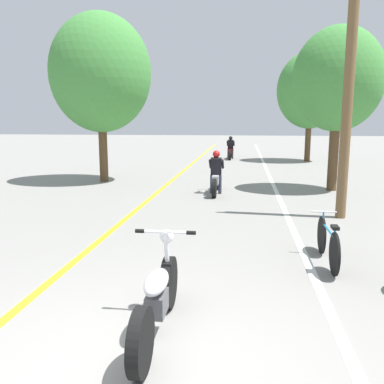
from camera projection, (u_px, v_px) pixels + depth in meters
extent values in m
plane|color=gray|center=(125.00, 369.00, 3.87)|extent=(120.00, 120.00, 0.00)
cube|color=yellow|center=(174.00, 179.00, 16.43)|extent=(0.14, 48.00, 0.01)
cube|color=white|center=(271.00, 180.00, 15.95)|extent=(0.14, 48.00, 0.01)
cylinder|color=brown|center=(348.00, 89.00, 9.36)|extent=(0.24, 0.24, 6.10)
cylinder|color=#513A23|center=(334.00, 150.00, 13.49)|extent=(0.32, 0.32, 2.72)
ellipsoid|color=#42893D|center=(338.00, 79.00, 13.09)|extent=(2.91, 2.62, 3.35)
cylinder|color=#513A23|center=(308.00, 137.00, 23.13)|extent=(0.32, 0.32, 2.82)
ellipsoid|color=#42893D|center=(310.00, 90.00, 22.67)|extent=(3.70, 3.33, 4.26)
cylinder|color=#513A23|center=(103.00, 144.00, 15.48)|extent=(0.32, 0.32, 2.86)
ellipsoid|color=#42893D|center=(100.00, 73.00, 15.02)|extent=(3.78, 3.40, 4.34)
cylinder|color=black|center=(169.00, 282.00, 5.11)|extent=(0.12, 0.65, 0.65)
cylinder|color=black|center=(141.00, 342.00, 3.73)|extent=(0.12, 0.65, 0.65)
ellipsoid|color=silver|center=(156.00, 282.00, 4.37)|extent=(0.24, 0.65, 0.20)
cube|color=#4C4C51|center=(157.00, 303.00, 4.41)|extent=(0.20, 0.36, 0.24)
cylinder|color=silver|center=(167.00, 258.00, 4.96)|extent=(0.06, 0.23, 0.72)
cylinder|color=silver|center=(165.00, 232.00, 4.81)|extent=(0.62, 0.04, 0.04)
cylinder|color=black|center=(140.00, 231.00, 4.85)|extent=(0.11, 0.05, 0.05)
cylinder|color=black|center=(191.00, 233.00, 4.77)|extent=(0.11, 0.05, 0.05)
sphere|color=silver|center=(167.00, 236.00, 4.91)|extent=(0.17, 0.17, 0.17)
cylinder|color=black|center=(217.00, 181.00, 13.84)|extent=(0.12, 0.59, 0.59)
cylinder|color=black|center=(214.00, 188.00, 12.36)|extent=(0.12, 0.59, 0.59)
cube|color=silver|center=(216.00, 179.00, 13.07)|extent=(0.20, 0.97, 0.28)
cylinder|color=silver|center=(217.00, 162.00, 13.63)|extent=(0.50, 0.03, 0.03)
cylinder|color=#282D3D|center=(212.00, 184.00, 13.07)|extent=(0.11, 0.11, 0.61)
cylinder|color=#282D3D|center=(220.00, 184.00, 13.04)|extent=(0.11, 0.11, 0.61)
cube|color=black|center=(216.00, 166.00, 12.98)|extent=(0.34, 0.27, 0.56)
cylinder|color=black|center=(210.00, 164.00, 13.15)|extent=(0.08, 0.44, 0.34)
cylinder|color=black|center=(223.00, 164.00, 13.10)|extent=(0.08, 0.44, 0.34)
sphere|color=#B21919|center=(216.00, 154.00, 12.95)|extent=(0.23, 0.23, 0.23)
cylinder|color=black|center=(231.00, 153.00, 25.48)|extent=(0.12, 0.59, 0.59)
cylinder|color=black|center=(230.00, 155.00, 23.97)|extent=(0.12, 0.59, 0.59)
cube|color=maroon|center=(230.00, 151.00, 24.70)|extent=(0.20, 0.99, 0.28)
cylinder|color=silver|center=(231.00, 143.00, 25.27)|extent=(0.50, 0.03, 0.03)
cylinder|color=#38383D|center=(228.00, 154.00, 24.69)|extent=(0.11, 0.11, 0.62)
cylinder|color=#38383D|center=(233.00, 154.00, 24.66)|extent=(0.11, 0.11, 0.62)
cube|color=black|center=(231.00, 144.00, 24.60)|extent=(0.34, 0.27, 0.57)
cylinder|color=black|center=(227.00, 143.00, 24.78)|extent=(0.08, 0.45, 0.35)
cylinder|color=black|center=(234.00, 143.00, 24.73)|extent=(0.08, 0.45, 0.35)
sphere|color=black|center=(231.00, 138.00, 24.58)|extent=(0.23, 0.23, 0.23)
cylinder|color=black|center=(322.00, 235.00, 7.20)|extent=(0.04, 0.67, 0.67)
cylinder|color=black|center=(335.00, 254.00, 6.16)|extent=(0.04, 0.67, 0.67)
cylinder|color=#197FB2|center=(328.00, 230.00, 6.64)|extent=(0.04, 0.85, 0.04)
cylinder|color=#197FB2|center=(334.00, 240.00, 6.21)|extent=(0.03, 0.03, 0.40)
cube|color=black|center=(335.00, 227.00, 6.17)|extent=(0.10, 0.20, 0.05)
cylinder|color=#197FB2|center=(323.00, 224.00, 7.11)|extent=(0.03, 0.03, 0.43)
cylinder|color=silver|center=(324.00, 212.00, 7.07)|extent=(0.44, 0.03, 0.03)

